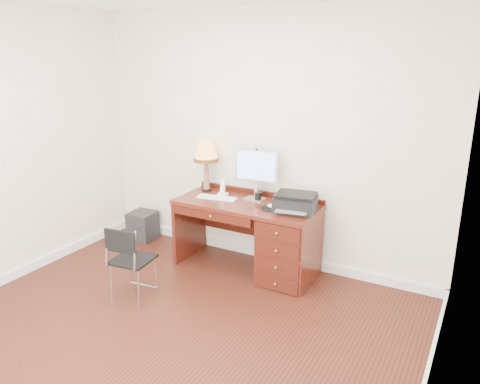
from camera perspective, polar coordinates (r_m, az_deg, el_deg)
The scene contains 12 objects.
ground at distance 4.13m, azimuth -8.83°, elevation -16.68°, with size 4.00×4.00×0.00m, color black.
room_shell at distance 4.54m, azimuth -3.92°, elevation -12.41°, with size 4.00×4.00×4.00m.
desk at distance 4.85m, azimuth 4.19°, elevation -5.63°, with size 1.50×0.67×0.75m.
monitor at distance 4.89m, azimuth 2.04°, elevation 2.85°, with size 0.46×0.17×0.53m.
keyboard at distance 5.00m, azimuth -2.81°, elevation -0.70°, with size 0.44×0.12×0.02m, color white.
mouse_pad at distance 4.69m, azimuth 3.92°, elevation -1.88°, with size 0.23×0.23×0.05m.
printer at distance 4.63m, azimuth 6.78°, elevation -1.25°, with size 0.44×0.37×0.18m.
leg_lamp at distance 5.19m, azimuth -4.18°, elevation 4.62°, with size 0.28×0.28×0.57m.
phone at distance 5.05m, azimuth -2.10°, elevation 0.06°, with size 0.09×0.09×0.19m.
pen_cup at distance 4.91m, azimuth 2.20°, elevation -0.57°, with size 0.07×0.07×0.09m, color black.
chair at distance 4.47m, azimuth -13.48°, elevation -7.61°, with size 0.39×0.39×0.75m.
equipment_box at distance 5.95m, azimuth -11.75°, elevation -4.03°, with size 0.30×0.30×0.35m, color black.
Camera 1 is at (2.17, -2.68, 2.28)m, focal length 35.00 mm.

